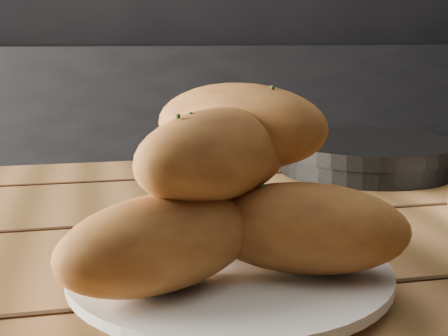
% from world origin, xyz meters
% --- Properties ---
extents(counter, '(2.80, 0.60, 0.90)m').
position_xyz_m(counter, '(0.00, 1.70, 0.45)').
color(counter, black).
rests_on(counter, ground).
extents(plate, '(0.25, 0.25, 0.02)m').
position_xyz_m(plate, '(-0.31, -0.50, 0.76)').
color(plate, silver).
rests_on(plate, table).
extents(bread_rolls, '(0.28, 0.24, 0.14)m').
position_xyz_m(bread_rolls, '(-0.31, -0.50, 0.83)').
color(bread_rolls, '#BE7C34').
rests_on(bread_rolls, plate).
extents(skillet, '(0.39, 0.26, 0.05)m').
position_xyz_m(skillet, '(-0.02, -0.13, 0.77)').
color(skillet, black).
rests_on(skillet, table).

